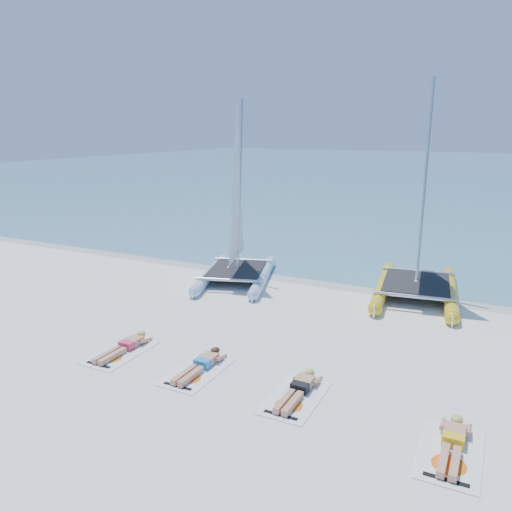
% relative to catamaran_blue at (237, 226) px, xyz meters
% --- Properties ---
extents(ground, '(140.00, 140.00, 0.00)m').
position_rel_catamaran_blue_xyz_m(ground, '(2.77, -4.34, -1.99)').
color(ground, white).
rests_on(ground, ground).
extents(sea, '(140.00, 115.00, 0.01)m').
position_rel_catamaran_blue_xyz_m(sea, '(2.77, 58.66, -1.98)').
color(sea, '#69ABB0').
rests_on(sea, ground).
extents(wet_sand_strip, '(140.00, 1.40, 0.01)m').
position_rel_catamaran_blue_xyz_m(wet_sand_strip, '(2.77, 1.16, -1.98)').
color(wet_sand_strip, silver).
rests_on(wet_sand_strip, ground).
extents(catamaran_blue, '(3.68, 5.35, 6.65)m').
position_rel_catamaran_blue_xyz_m(catamaran_blue, '(0.00, 0.00, 0.00)').
color(catamaran_blue, '#A9CFDF').
rests_on(catamaran_blue, ground).
extents(catamaran_yellow, '(3.19, 5.82, 7.25)m').
position_rel_catamaran_blue_xyz_m(catamaran_yellow, '(6.11, 1.55, 0.30)').
color(catamaran_yellow, gold).
rests_on(catamaran_yellow, ground).
extents(towel_a, '(1.00, 1.85, 0.02)m').
position_rel_catamaran_blue_xyz_m(towel_a, '(0.44, -6.77, -1.98)').
color(towel_a, white).
rests_on(towel_a, ground).
extents(sunbather_a, '(0.37, 1.73, 0.26)m').
position_rel_catamaran_blue_xyz_m(sunbather_a, '(0.44, -6.58, -1.87)').
color(sunbather_a, tan).
rests_on(sunbather_a, towel_a).
extents(towel_b, '(1.00, 1.85, 0.02)m').
position_rel_catamaran_blue_xyz_m(towel_b, '(2.67, -6.77, -1.98)').
color(towel_b, white).
rests_on(towel_b, ground).
extents(sunbather_b, '(0.37, 1.73, 0.26)m').
position_rel_catamaran_blue_xyz_m(sunbather_b, '(2.67, -6.57, -1.87)').
color(sunbather_b, tan).
rests_on(sunbather_b, towel_b).
extents(towel_c, '(1.00, 1.85, 0.02)m').
position_rel_catamaran_blue_xyz_m(towel_c, '(5.09, -6.80, -1.98)').
color(towel_c, white).
rests_on(towel_c, ground).
extents(sunbather_c, '(0.37, 1.73, 0.26)m').
position_rel_catamaran_blue_xyz_m(sunbather_c, '(5.09, -6.60, -1.87)').
color(sunbather_c, tan).
rests_on(sunbather_c, towel_c).
extents(towel_d, '(1.00, 1.85, 0.02)m').
position_rel_catamaran_blue_xyz_m(towel_d, '(8.15, -7.30, -1.98)').
color(towel_d, white).
rests_on(towel_d, ground).
extents(sunbather_d, '(0.37, 1.73, 0.26)m').
position_rel_catamaran_blue_xyz_m(sunbather_d, '(8.15, -7.11, -1.87)').
color(sunbather_d, tan).
rests_on(sunbather_d, towel_d).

